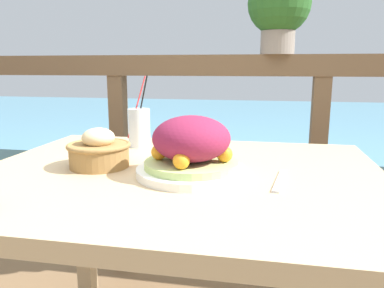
{
  "coord_description": "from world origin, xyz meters",
  "views": [
    {
      "loc": [
        0.22,
        -0.93,
        1.01
      ],
      "look_at": [
        0.03,
        0.07,
        0.8
      ],
      "focal_mm": 35.0,
      "sensor_mm": 36.0,
      "label": 1
    }
  ],
  "objects_px": {
    "salad_plate": "(191,150)",
    "potted_plant": "(279,7)",
    "drink_glass": "(139,127)",
    "bread_basket": "(100,151)"
  },
  "relations": [
    {
      "from": "salad_plate",
      "to": "potted_plant",
      "type": "bearing_deg",
      "value": 73.84
    },
    {
      "from": "salad_plate",
      "to": "drink_glass",
      "type": "distance_m",
      "value": 0.39
    },
    {
      "from": "salad_plate",
      "to": "bread_basket",
      "type": "distance_m",
      "value": 0.27
    },
    {
      "from": "bread_basket",
      "to": "potted_plant",
      "type": "distance_m",
      "value": 0.99
    },
    {
      "from": "salad_plate",
      "to": "potted_plant",
      "type": "relative_size",
      "value": 0.83
    },
    {
      "from": "salad_plate",
      "to": "bread_basket",
      "type": "relative_size",
      "value": 1.62
    },
    {
      "from": "salad_plate",
      "to": "bread_basket",
      "type": "bearing_deg",
      "value": 171.72
    },
    {
      "from": "salad_plate",
      "to": "drink_glass",
      "type": "relative_size",
      "value": 1.15
    },
    {
      "from": "drink_glass",
      "to": "salad_plate",
      "type": "bearing_deg",
      "value": -51.97
    },
    {
      "from": "salad_plate",
      "to": "potted_plant",
      "type": "xyz_separation_m",
      "value": [
        0.22,
        0.76,
        0.44
      ]
    }
  ]
}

